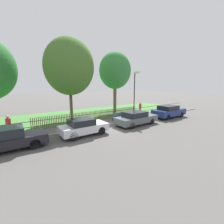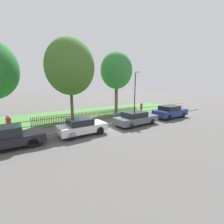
% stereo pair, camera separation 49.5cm
% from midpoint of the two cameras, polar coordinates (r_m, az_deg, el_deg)
% --- Properties ---
extents(ground_plane, '(120.00, 120.00, 0.00)m').
position_cam_midpoint_polar(ground_plane, '(14.67, -1.45, -5.27)').
color(ground_plane, '#565451').
extents(kerb_stone, '(34.38, 0.20, 0.12)m').
position_cam_midpoint_polar(kerb_stone, '(14.74, -1.65, -4.96)').
color(kerb_stone, gray).
rests_on(kerb_stone, ground).
extents(grass_strip, '(34.38, 8.17, 0.01)m').
position_cam_midpoint_polar(grass_strip, '(20.40, -11.25, -0.94)').
color(grass_strip, '#477F3D').
rests_on(grass_strip, ground).
extents(park_fence, '(34.38, 0.05, 1.11)m').
position_cam_midpoint_polar(park_fence, '(16.66, -6.01, -1.44)').
color(park_fence, brown).
rests_on(park_fence, ground).
extents(parked_car_silver_hatchback, '(4.23, 1.67, 1.43)m').
position_cam_midpoint_polar(parked_car_silver_hatchback, '(11.35, -34.19, -8.13)').
color(parked_car_silver_hatchback, black).
rests_on(parked_car_silver_hatchback, ground).
extents(parked_car_black_saloon, '(3.76, 1.73, 1.34)m').
position_cam_midpoint_polar(parked_car_black_saloon, '(12.16, -10.27, -5.41)').
color(parked_car_black_saloon, silver).
rests_on(parked_car_black_saloon, ground).
extents(parked_car_navy_estate, '(4.56, 1.92, 1.34)m').
position_cam_midpoint_polar(parked_car_navy_estate, '(15.07, 9.95, -2.32)').
color(parked_car_navy_estate, '#51565B').
rests_on(parked_car_navy_estate, ground).
extents(parked_car_red_compact, '(4.44, 1.90, 1.48)m').
position_cam_midpoint_polar(parked_car_red_compact, '(19.38, 21.93, 0.16)').
color(parked_car_red_compact, navy).
rests_on(parked_car_red_compact, ground).
extents(covered_motorcycle, '(2.01, 0.74, 0.96)m').
position_cam_midpoint_polar(covered_motorcycle, '(16.46, 4.22, -1.42)').
color(covered_motorcycle, black).
rests_on(covered_motorcycle, ground).
extents(tree_behind_motorcycle, '(5.31, 5.31, 8.90)m').
position_cam_midpoint_polar(tree_behind_motorcycle, '(17.54, -14.89, 16.22)').
color(tree_behind_motorcycle, brown).
rests_on(tree_behind_motorcycle, ground).
extents(tree_mid_park, '(4.43, 4.43, 8.43)m').
position_cam_midpoint_polar(tree_mid_park, '(21.74, 2.35, 15.41)').
color(tree_mid_park, brown).
rests_on(tree_mid_park, ground).
extents(pedestrian_near_fence, '(0.49, 0.49, 1.75)m').
position_cam_midpoint_polar(pedestrian_near_fence, '(13.69, -33.80, -3.97)').
color(pedestrian_near_fence, '#2D3351').
rests_on(pedestrian_near_fence, ground).
extents(pedestrian_by_lamp, '(0.43, 0.43, 1.65)m').
position_cam_midpoint_polar(pedestrian_by_lamp, '(20.21, 11.80, 1.60)').
color(pedestrian_by_lamp, slate).
rests_on(pedestrian_by_lamp, ground).
extents(street_lamp, '(0.20, 0.79, 5.36)m').
position_cam_midpoint_polar(street_lamp, '(17.30, 9.80, 8.43)').
color(street_lamp, black).
rests_on(street_lamp, ground).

